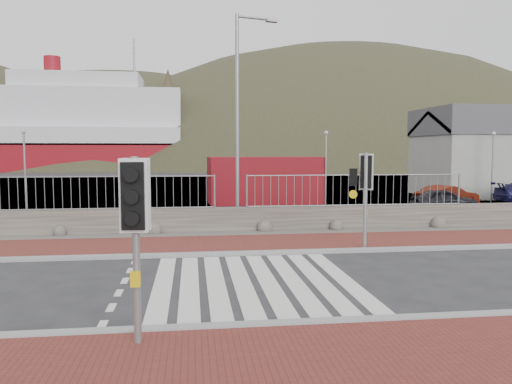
{
  "coord_description": "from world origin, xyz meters",
  "views": [
    {
      "loc": [
        -1.42,
        -11.22,
        3.05
      ],
      "look_at": [
        0.41,
        3.0,
        1.84
      ],
      "focal_mm": 35.0,
      "sensor_mm": 36.0,
      "label": 1
    }
  ],
  "objects": [
    {
      "name": "ground",
      "position": [
        0.0,
        0.0,
        0.0
      ],
      "size": [
        220.0,
        220.0,
        0.0
      ],
      "primitive_type": "plane",
      "color": "#28282B",
      "rests_on": "ground"
    },
    {
      "name": "sidewalk_far",
      "position": [
        0.0,
        4.5,
        0.04
      ],
      "size": [
        40.0,
        3.0,
        0.08
      ],
      "primitive_type": "cube",
      "color": "brown",
      "rests_on": "ground"
    },
    {
      "name": "zebra_crossing",
      "position": [
        -0.0,
        0.0,
        0.01
      ],
      "size": [
        4.62,
        5.6,
        0.01
      ],
      "color": "silver",
      "rests_on": "ground"
    },
    {
      "name": "sidewalk_near",
      "position": [
        0.0,
        -5.0,
        0.04
      ],
      "size": [
        40.0,
        4.0,
        0.08
      ],
      "primitive_type": "cube",
      "color": "brown",
      "rests_on": "ground"
    },
    {
      "name": "water",
      "position": [
        0.0,
        62.9,
        0.0
      ],
      "size": [
        220.0,
        50.0,
        0.05
      ],
      "primitive_type": "cube",
      "color": "#3F4C54",
      "rests_on": "ground"
    },
    {
      "name": "kerb_near",
      "position": [
        0.0,
        -3.0,
        0.05
      ],
      "size": [
        40.0,
        0.25,
        0.12
      ],
      "primitive_type": "cube",
      "color": "gray",
      "rests_on": "ground"
    },
    {
      "name": "railing",
      "position": [
        0.0,
        7.15,
        1.82
      ],
      "size": [
        18.07,
        0.07,
        1.22
      ],
      "color": "gray",
      "rests_on": "stone_wall"
    },
    {
      "name": "quay",
      "position": [
        0.0,
        27.9,
        0.0
      ],
      "size": [
        120.0,
        40.0,
        0.5
      ],
      "primitive_type": "cube",
      "color": "#4C4C4F",
      "rests_on": "ground"
    },
    {
      "name": "car_b",
      "position": [
        12.14,
        13.84,
        0.59
      ],
      "size": [
        3.76,
        2.22,
        1.17
      ],
      "primitive_type": "imported",
      "rotation": [
        0.0,
        0.0,
        1.87
      ],
      "color": "#56180C",
      "rests_on": "ground"
    },
    {
      "name": "car_a",
      "position": [
        11.21,
        12.45,
        0.55
      ],
      "size": [
        3.32,
        1.53,
        1.1
      ],
      "primitive_type": "imported",
      "rotation": [
        0.0,
        0.0,
        1.5
      ],
      "color": "black",
      "rests_on": "ground"
    },
    {
      "name": "ferry",
      "position": [
        -24.65,
        67.9,
        5.36
      ],
      "size": [
        50.0,
        16.0,
        20.0
      ],
      "color": "maroon",
      "rests_on": "ground"
    },
    {
      "name": "gravel_strip",
      "position": [
        0.0,
        6.5,
        0.03
      ],
      "size": [
        40.0,
        1.5,
        0.06
      ],
      "primitive_type": "cube",
      "color": "#59544C",
      "rests_on": "ground"
    },
    {
      "name": "traffic_signal_near",
      "position": [
        -2.27,
        -3.55,
        2.13
      ],
      "size": [
        0.43,
        0.27,
        2.95
      ],
      "rotation": [
        0.0,
        0.0,
        -0.05
      ],
      "color": "gray",
      "rests_on": "ground"
    },
    {
      "name": "shipping_container",
      "position": [
        2.72,
        17.1,
        1.33
      ],
      "size": [
        6.53,
        3.02,
        2.66
      ],
      "primitive_type": "cube",
      "rotation": [
        0.0,
        0.0,
        0.06
      ],
      "color": "maroon",
      "rests_on": "ground"
    },
    {
      "name": "stone_wall",
      "position": [
        0.0,
        7.3,
        0.45
      ],
      "size": [
        40.0,
        0.6,
        0.9
      ],
      "primitive_type": "cube",
      "color": "#4D473F",
      "rests_on": "ground"
    },
    {
      "name": "hills_backdrop",
      "position": [
        6.74,
        87.9,
        -23.05
      ],
      "size": [
        254.0,
        90.0,
        100.0
      ],
      "color": "#2D341F",
      "rests_on": "ground"
    },
    {
      "name": "streetlight",
      "position": [
        0.47,
        8.13,
        4.62
      ],
      "size": [
        1.72,
        0.59,
        8.21
      ],
      "rotation": [
        0.0,
        0.0,
        0.25
      ],
      "color": "gray",
      "rests_on": "ground"
    },
    {
      "name": "kerb_far",
      "position": [
        0.0,
        3.0,
        0.05
      ],
      "size": [
        40.0,
        0.25,
        0.12
      ],
      "primitive_type": "cube",
      "color": "gray",
      "rests_on": "ground"
    },
    {
      "name": "traffic_signal_far",
      "position": [
        3.78,
        3.36,
        2.16
      ],
      "size": [
        0.73,
        0.48,
        2.97
      ],
      "rotation": [
        0.0,
        0.0,
        2.73
      ],
      "color": "gray",
      "rests_on": "ground"
    }
  ]
}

